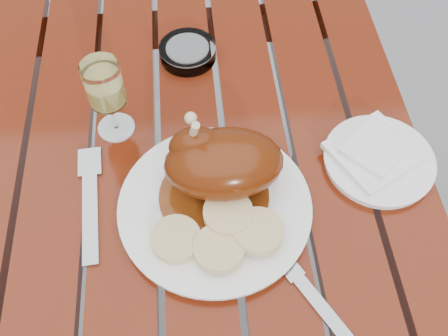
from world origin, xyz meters
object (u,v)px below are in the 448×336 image
at_px(wine_glass, 108,99).
at_px(dinner_plate, 215,207).
at_px(side_plate, 379,161).
at_px(table, 204,302).
at_px(ashtray, 188,52).

bearing_deg(wine_glass, dinner_plate, -48.41).
bearing_deg(side_plate, dinner_plate, -166.92).
xyz_separation_m(dinner_plate, wine_glass, (-0.16, 0.18, 0.07)).
relative_size(dinner_plate, wine_glass, 1.98).
height_order(table, side_plate, side_plate).
height_order(wine_glass, side_plate, wine_glass).
distance_m(dinner_plate, side_plate, 0.29).
relative_size(table, dinner_plate, 3.92).
xyz_separation_m(table, side_plate, (0.32, 0.09, 0.38)).
relative_size(wine_glass, side_plate, 0.82).
xyz_separation_m(table, wine_glass, (-0.13, 0.21, 0.45)).
relative_size(table, ashtray, 10.83).
bearing_deg(ashtray, table, -90.98).
xyz_separation_m(wine_glass, side_plate, (0.45, -0.12, -0.07)).
distance_m(dinner_plate, ashtray, 0.35).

